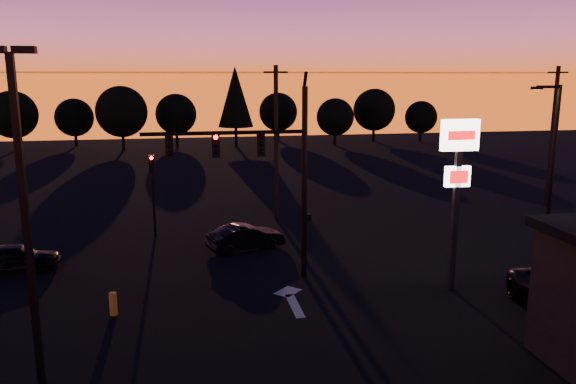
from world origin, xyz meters
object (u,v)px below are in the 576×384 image
Objects in this scene: traffic_signal_mast at (266,163)px; secondary_signal at (153,183)px; streetlight at (551,161)px; car_mid at (246,237)px; bollard at (113,304)px; suv_parked at (568,299)px; car_left at (16,257)px; parking_lot_light at (24,200)px; pylon_sign at (458,168)px.

traffic_signal_mast reaches higher than secondary_signal.
car_mid is at bearing 169.28° from streetlight.
car_mid is (-14.41, 2.73, -3.80)m from streetlight.
bollard is 0.15× the size of suv_parked.
bollard is 16.06m from suv_parked.
bollard is at bearing 123.47° from car_mid.
car_left is 0.95× the size of car_mid.
streetlight is 15.15m from car_mid.
secondary_signal is at bearing 162.44° from streetlight.
streetlight is at bearing -17.56° from secondary_signal.
suv_parked is (-4.26, -7.47, -3.67)m from streetlight.
traffic_signal_mast is 2.27× the size of car_mid.
parking_lot_light is 10.94× the size of bollard.
suv_parked is at bearing 3.44° from parking_lot_light.
traffic_signal_mast is 11.87m from car_left.
parking_lot_light is 1.14× the size of streetlight.
car_mid is at bearing 138.09° from pylon_sign.
streetlight reaches higher than car_mid.
traffic_signal_mast is at bearing -56.81° from secondary_signal.
bollard is (-1.05, -10.06, -2.44)m from secondary_signal.
car_left is 10.30m from car_mid.
traffic_signal_mast is 1.26× the size of pylon_sign.
secondary_signal is 0.48× the size of parking_lot_light.
parking_lot_light is at bearing -166.52° from suv_parked.
suv_parked is (9.75, -5.96, -4.18)m from traffic_signal_mast.
traffic_signal_mast is 6.06m from car_mid.
pylon_sign is at bearing -108.40° from car_left.
secondary_signal is at bearing 147.48° from suv_parked.
traffic_signal_mast is 1.58× the size of suv_parked.
streetlight is at bearing -118.04° from car_mid.
streetlight reaches higher than secondary_signal.
suv_parked is (15.70, -3.39, 0.34)m from bollard.
bollard is (1.45, 4.42, -4.85)m from parking_lot_light.
pylon_sign is 13.80m from bollard.
pylon_sign is at bearing -149.92° from streetlight.
pylon_sign reaches higher than secondary_signal.
streetlight is (14.01, 1.51, -0.52)m from traffic_signal_mast.
traffic_signal_mast is at bearing 158.60° from suv_parked.
traffic_signal_mast is 10.19m from parking_lot_light.
traffic_signal_mast is at bearing 160.64° from pylon_sign.
parking_lot_light is 2.54× the size of car_left.
parking_lot_light is 14.02m from car_mid.
car_mid is at bearing 50.80° from bollard.
traffic_signal_mast reaches higher than pylon_sign.
traffic_signal_mast reaches higher than car_mid.
parking_lot_light reaches higher than suv_parked.
suv_parked is at bearing -31.44° from traffic_signal_mast.
secondary_signal is 20.00m from suv_parked.
secondary_signal is 5.99m from car_mid.
pylon_sign is at bearing -39.77° from secondary_signal.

